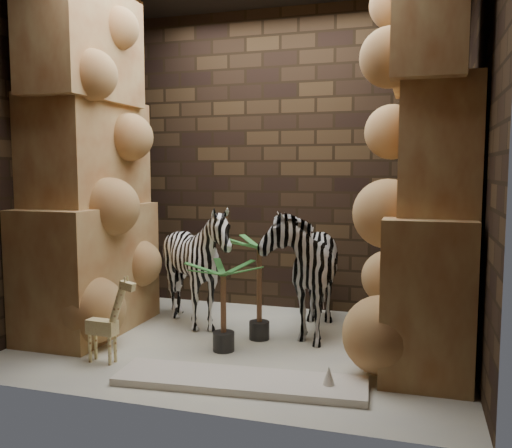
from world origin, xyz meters
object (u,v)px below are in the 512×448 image
(zebra_left, at_px, (197,272))
(zebra_right, at_px, (303,258))
(palm_back, at_px, (223,306))
(surfboard, at_px, (240,381))
(palm_front, at_px, (259,288))
(giraffe_toy, at_px, (102,317))

(zebra_left, bearing_deg, zebra_right, 5.51)
(zebra_left, distance_m, palm_back, 0.70)
(palm_back, relative_size, surfboard, 0.43)
(surfboard, bearing_deg, palm_front, 94.13)
(giraffe_toy, relative_size, palm_front, 0.77)
(zebra_left, bearing_deg, palm_front, -18.98)
(palm_front, relative_size, palm_back, 1.23)
(palm_back, xyz_separation_m, surfboard, (0.33, -0.60, -0.33))
(zebra_left, xyz_separation_m, surfboard, (0.77, -1.11, -0.48))
(zebra_right, height_order, palm_front, zebra_right)
(zebra_left, xyz_separation_m, palm_back, (0.44, -0.52, -0.15))
(giraffe_toy, bearing_deg, palm_front, 45.87)
(zebra_right, height_order, giraffe_toy, zebra_right)
(zebra_left, xyz_separation_m, palm_front, (0.62, -0.16, -0.07))
(zebra_right, distance_m, surfboard, 1.44)
(zebra_right, relative_size, palm_front, 1.49)
(palm_back, bearing_deg, surfboard, -60.75)
(giraffe_toy, distance_m, palm_front, 1.28)
(zebra_left, height_order, palm_back, zebra_left)
(zebra_right, xyz_separation_m, giraffe_toy, (-1.25, -1.18, -0.31))
(zebra_right, relative_size, palm_back, 1.84)
(palm_back, height_order, surfboard, palm_back)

